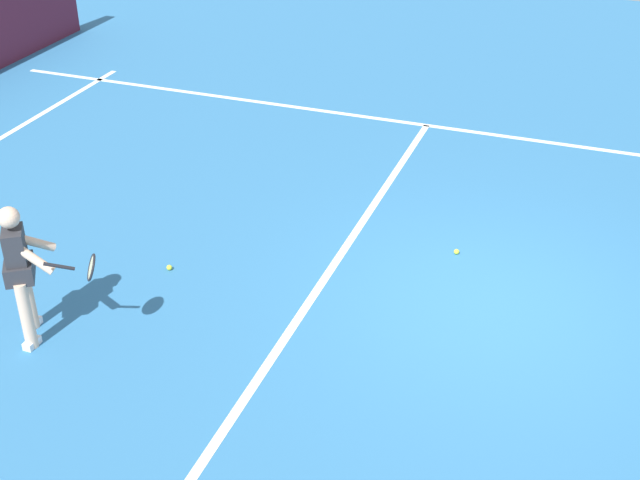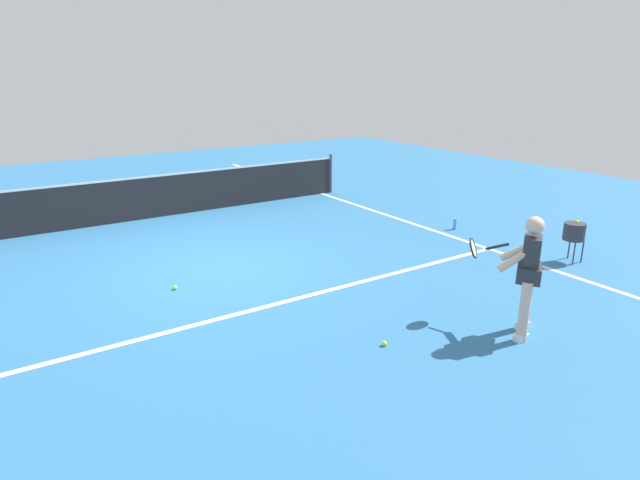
{
  "view_description": "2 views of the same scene",
  "coord_description": "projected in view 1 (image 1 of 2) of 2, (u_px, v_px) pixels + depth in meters",
  "views": [
    {
      "loc": [
        8.19,
        0.99,
        5.55
      ],
      "look_at": [
        0.97,
        -1.67,
        1.01
      ],
      "focal_mm": 48.65,
      "sensor_mm": 36.0,
      "label": 1
    },
    {
      "loc": [
        -3.24,
        -8.17,
        3.2
      ],
      "look_at": [
        0.96,
        -1.79,
        0.79
      ],
      "focal_mm": 30.16,
      "sensor_mm": 36.0,
      "label": 2
    }
  ],
  "objects": [
    {
      "name": "tennis_ball_far",
      "position": [
        169.0,
        268.0,
        10.31
      ],
      "size": [
        0.07,
        0.07,
        0.07
      ],
      "primitive_type": "sphere",
      "color": "#D1E533",
      "rests_on": "ground"
    },
    {
      "name": "tennis_player",
      "position": [
        22.0,
        269.0,
        8.76
      ],
      "size": [
        0.69,
        1.14,
        1.55
      ],
      "color": "beige",
      "rests_on": "ground"
    },
    {
      "name": "ground_plane",
      "position": [
        489.0,
        303.0,
        9.73
      ],
      "size": [
        27.52,
        27.52,
        0.0
      ],
      "primitive_type": "plane",
      "color": "teal"
    },
    {
      "name": "sideline_left_marking",
      "position": [
        545.0,
        142.0,
        13.52
      ],
      "size": [
        0.1,
        19.17,
        0.01
      ],
      "primitive_type": "cube",
      "color": "white",
      "rests_on": "ground"
    },
    {
      "name": "tennis_ball_mid",
      "position": [
        457.0,
        252.0,
        10.62
      ],
      "size": [
        0.07,
        0.07,
        0.07
      ],
      "primitive_type": "sphere",
      "color": "#D1E533",
      "rests_on": "ground"
    },
    {
      "name": "service_line_marking",
      "position": [
        330.0,
        271.0,
        10.3
      ],
      "size": [
        9.39,
        0.1,
        0.01
      ],
      "primitive_type": "cube",
      "color": "white",
      "rests_on": "ground"
    }
  ]
}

